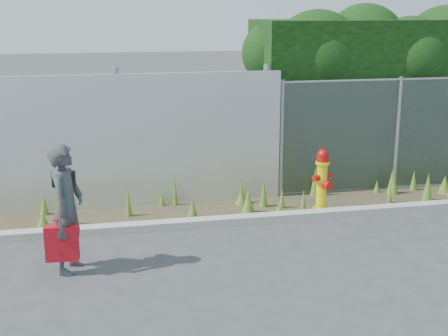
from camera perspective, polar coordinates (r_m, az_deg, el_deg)
name	(u,v)px	position (r m, az deg, el deg)	size (l,w,h in m)	color
ground	(271,271)	(7.98, 4.28, -9.34)	(80.00, 80.00, 0.00)	#3C3B3E
curb	(238,220)	(9.58, 1.26, -4.77)	(16.00, 0.22, 0.12)	#A6A296
weed_strip	(257,201)	(10.27, 2.99, -3.03)	(16.00, 1.27, 0.52)	#3F3724
corrugated_fence	(19,146)	(10.28, -18.24, 1.88)	(8.50, 0.21, 2.30)	silver
hedge	(433,75)	(12.87, 18.59, 8.05)	(7.57, 2.03, 3.71)	black
fire_hydrant	(322,181)	(10.14, 8.94, -1.16)	(0.35, 0.32, 1.06)	yellow
woman	(67,208)	(7.93, -14.18, -3.60)	(0.60, 0.39, 1.63)	#0F6160
red_tote_bag	(62,243)	(7.93, -14.60, -6.65)	(0.40, 0.15, 0.53)	#B4100A
black_shoulder_bag	(64,179)	(7.93, -14.45, -0.99)	(0.27, 0.11, 0.20)	black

